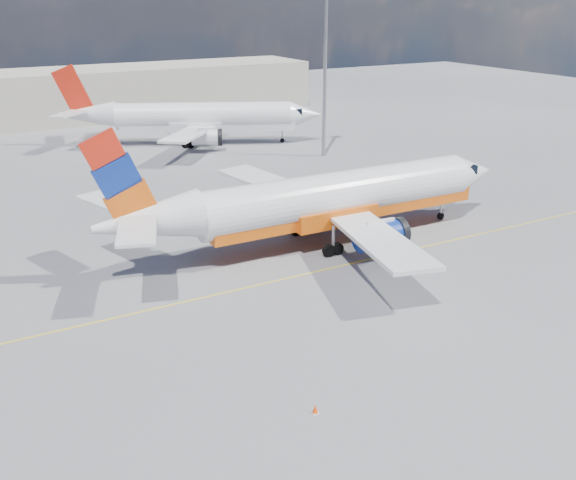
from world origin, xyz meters
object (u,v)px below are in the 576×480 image
second_jet (196,118)px  gse_tug (391,230)px  traffic_cone (315,409)px  main_jet (327,199)px

second_jet → gse_tug: (0.78, -42.36, -2.81)m
gse_tug → traffic_cone: bearing=-158.8°
gse_tug → traffic_cone: gse_tug is taller
main_jet → second_jet: bearing=84.2°
main_jet → traffic_cone: bearing=-123.1°
second_jet → traffic_cone: bearing=-81.2°
gse_tug → traffic_cone: 25.28m
second_jet → gse_tug: bearing=-64.0°
main_jet → gse_tug: bearing=-18.8°
main_jet → second_jet: 40.78m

